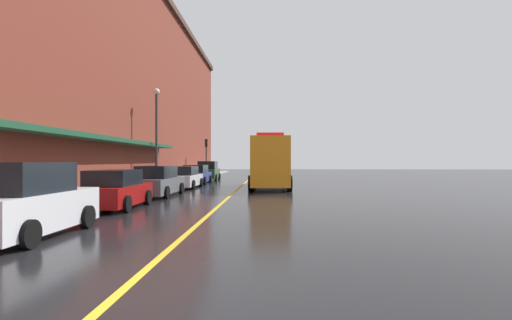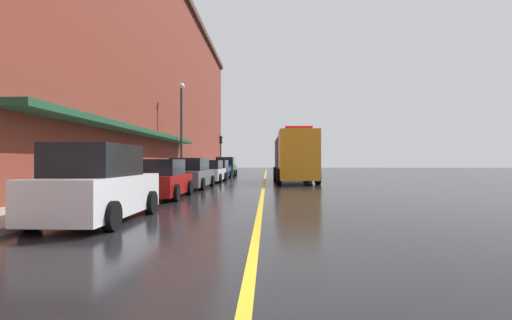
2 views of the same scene
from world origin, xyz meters
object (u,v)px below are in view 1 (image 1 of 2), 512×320
Objects in this scene: parked_car_1 at (115,190)px; parked_car_2 at (158,182)px; utility_truck at (269,163)px; parked_car_4 at (196,175)px; parking_meter_1 at (187,170)px; parking_meter_0 at (169,172)px; traffic_light_near at (206,150)px; street_lamp_left at (156,126)px; parked_car_0 at (27,203)px; parked_car_5 at (208,171)px; parked_car_3 at (184,178)px.

parked_car_2 is at bearing -2.52° from parked_car_1.
parked_car_4 is at bearing -127.87° from utility_truck.
parked_car_1 is 3.17× the size of parking_meter_1.
parked_car_2 is at bearing -84.10° from parking_meter_1.
parking_meter_0 is 16.48m from traffic_light_near.
parked_car_2 is at bearing -79.27° from parking_meter_0.
parking_meter_0 is 3.55m from street_lamp_left.
parked_car_2 is 0.51× the size of utility_truck.
parked_car_2 is at bearing 0.35° from parked_car_0.
parked_car_1 is at bearing 178.98° from parked_car_5.
parked_car_1 is 16.74m from parked_car_4.
parked_car_3 is 6.10m from utility_truck.
parked_car_4 reaches higher than parked_car_1.
parking_meter_0 is at bearing -97.33° from utility_truck.
parking_meter_1 is (-1.31, 19.30, 0.33)m from parked_car_1.
parked_car_0 is 18.92m from utility_truck.
parked_car_5 is 0.46× the size of utility_truck.
traffic_light_near is (-1.43, 17.87, 2.43)m from parked_car_3.
parked_car_1 is 13.63m from utility_truck.
parked_car_3 is 3.44× the size of parking_meter_0.
parked_car_5 is 11.05m from street_lamp_left.
parked_car_5 is at bearing -0.44° from parked_car_4.
utility_truck is 10.39m from parking_meter_1.
parked_car_3 is 0.49× the size of utility_truck.
parked_car_2 is 11.37m from parked_car_4.
parking_meter_0 is at bearing 4.63° from parked_car_1.
utility_truck is at bearing -43.89° from parking_meter_1.
parked_car_2 is 3.61× the size of parking_meter_0.
parked_car_1 is 12.61m from street_lamp_left.
utility_truck is at bearing -149.77° from parked_car_5.
street_lamp_left reaches higher than parked_car_2.
parked_car_0 is 0.98× the size of parked_car_5.
street_lamp_left is at bearing 6.89° from parked_car_0.
parked_car_4 is 12.86m from traffic_light_near.
street_lamp_left reaches higher than utility_truck.
parked_car_2 reaches higher than parking_meter_0.
utility_truck is (5.98, 0.68, 1.01)m from parked_car_3.
parking_meter_1 is (-1.49, 7.86, 0.33)m from parked_car_3.
parked_car_1 is at bearing -27.80° from utility_truck.
parking_meter_0 is 0.31× the size of traffic_light_near.
parked_car_5 is at bearing -79.09° from traffic_light_near.
traffic_light_near is (-1.27, 12.57, 2.41)m from parked_car_4.
parked_car_4 is at bearing -84.24° from traffic_light_near.
parked_car_1 reaches higher than parked_car_3.
traffic_light_near reaches higher than parked_car_0.
traffic_light_near is at bearing -157.56° from utility_truck.
street_lamp_left reaches higher than parked_car_0.
street_lamp_left is (-2.05, 17.71, 3.53)m from parked_car_0.
utility_truck reaches higher than parking_meter_1.
parking_meter_0 is (-1.49, 1.52, 0.33)m from parked_car_3.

